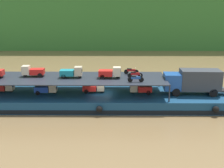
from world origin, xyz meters
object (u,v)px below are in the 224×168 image
mini_truck_lower_mid (94,87)px  motorcycle_upper_port (136,79)px  mini_truck_lower_stern (3,87)px  motorcycle_upper_centre (135,74)px  mini_truck_upper_fore (72,72)px  covered_lorry (193,81)px  mini_truck_lower_fore (140,88)px  cargo_barge (101,99)px  mini_truck_upper_bow (110,73)px  motorcycle_upper_stbd (131,71)px  mini_truck_lower_aft (46,88)px  mini_truck_upper_mid (33,71)px

mini_truck_lower_mid → motorcycle_upper_port: size_ratio=1.44×
mini_truck_lower_stern → mini_truck_lower_mid: same height
motorcycle_upper_centre → mini_truck_lower_mid: bearing=176.7°
mini_truck_lower_mid → mini_truck_upper_fore: 3.40m
covered_lorry → motorcycle_upper_port: bearing=-166.9°
mini_truck_lower_stern → mini_truck_lower_fore: (17.38, -0.44, 0.00)m
cargo_barge → mini_truck_upper_bow: size_ratio=11.94×
motorcycle_upper_centre → motorcycle_upper_stbd: size_ratio=1.00×
cargo_barge → mini_truck_lower_aft: mini_truck_lower_aft is taller
mini_truck_upper_mid → motorcycle_upper_centre: mini_truck_upper_mid is taller
mini_truck_upper_fore → motorcycle_upper_centre: 7.88m
mini_truck_upper_bow → motorcycle_upper_stbd: size_ratio=1.45×
mini_truck_upper_bow → motorcycle_upper_centre: bearing=1.8°
covered_lorry → mini_truck_lower_mid: covered_lorry is taller
cargo_barge → mini_truck_upper_fore: 4.99m
motorcycle_upper_centre → mini_truck_lower_stern: bearing=178.8°
covered_lorry → mini_truck_lower_stern: covered_lorry is taller
mini_truck_upper_fore → mini_truck_lower_fore: bearing=-1.1°
mini_truck_lower_mid → motorcycle_upper_centre: motorcycle_upper_centre is taller
mini_truck_upper_mid → mini_truck_upper_fore: same height
mini_truck_lower_fore → motorcycle_upper_port: 2.70m
mini_truck_upper_mid → motorcycle_upper_port: 13.05m
cargo_barge → mini_truck_lower_fore: size_ratio=12.00×
mini_truck_lower_aft → mini_truck_upper_fore: (3.18, 0.36, 2.00)m
mini_truck_upper_mid → motorcycle_upper_centre: bearing=-3.0°
mini_truck_upper_mid → motorcycle_upper_stbd: 12.57m
mini_truck_upper_mid → motorcycle_upper_stbd: (12.49, 1.33, -0.26)m
mini_truck_upper_mid → mini_truck_lower_mid: bearing=-2.7°
mini_truck_lower_stern → mini_truck_upper_fore: mini_truck_upper_fore is taller
mini_truck_lower_mid → mini_truck_upper_mid: bearing=177.3°
cargo_barge → mini_truck_upper_mid: mini_truck_upper_mid is taller
cargo_barge → mini_truck_lower_aft: 6.95m
mini_truck_upper_mid → motorcycle_upper_stbd: mini_truck_upper_mid is taller
mini_truck_lower_fore → motorcycle_upper_stbd: (-1.06, 2.08, 1.74)m
cargo_barge → mini_truck_lower_aft: (-6.79, -0.25, 1.44)m
covered_lorry → mini_truck_upper_fore: size_ratio=2.86×
mini_truck_lower_mid → covered_lorry: bearing=-2.8°
mini_truck_upper_mid → motorcycle_upper_port: mini_truck_upper_mid is taller
motorcycle_upper_port → motorcycle_upper_stbd: size_ratio=1.00×
motorcycle_upper_port → motorcycle_upper_centre: bearing=87.6°
mini_truck_upper_bow → mini_truck_upper_mid: bearing=175.5°
mini_truck_lower_mid → mini_truck_upper_bow: bearing=-10.9°
mini_truck_lower_fore → mini_truck_upper_bow: 4.27m
mini_truck_upper_bow → motorcycle_upper_port: bearing=-32.4°
motorcycle_upper_port → motorcycle_upper_centre: (0.08, 2.00, 0.00)m
mini_truck_upper_mid → mini_truck_upper_bow: bearing=-4.5°
covered_lorry → mini_truck_upper_mid: 20.11m
motorcycle_upper_stbd → cargo_barge: bearing=-152.6°
covered_lorry → motorcycle_upper_stbd: covered_lorry is taller
covered_lorry → mini_truck_upper_fore: bearing=178.5°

